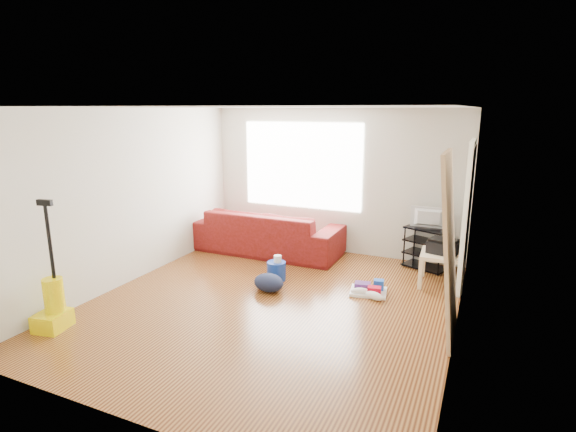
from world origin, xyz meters
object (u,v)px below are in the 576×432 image
at_px(bucket, 276,280).
at_px(backpack, 269,291).
at_px(side_table, 442,258).
at_px(tv_stand, 426,248).
at_px(sofa, 268,252).
at_px(vacuum, 53,305).
at_px(cleaning_tray, 370,289).

relative_size(bucket, backpack, 0.63).
relative_size(side_table, bucket, 2.22).
relative_size(tv_stand, backpack, 1.70).
bearing_deg(side_table, sofa, 173.07).
relative_size(bucket, vacuum, 0.19).
xyz_separation_m(side_table, vacuum, (-3.95, -3.20, -0.13)).
distance_m(backpack, vacuum, 2.68).
bearing_deg(cleaning_tray, side_table, 39.40).
distance_m(tv_stand, backpack, 2.65).
bearing_deg(sofa, side_table, 173.07).
bearing_deg(vacuum, side_table, 27.54).
relative_size(side_table, cleaning_tray, 1.14).
xyz_separation_m(side_table, backpack, (-2.17, -1.21, -0.41)).
relative_size(sofa, backpack, 5.85).
bearing_deg(side_table, bucket, -160.55).
distance_m(tv_stand, bucket, 2.44).
xyz_separation_m(tv_stand, backpack, (-1.87, -1.84, -0.34)).
bearing_deg(bucket, vacuum, -125.24).
bearing_deg(bucket, backpack, -78.96).
height_order(sofa, backpack, sofa).
bearing_deg(cleaning_tray, bucket, -176.41).
distance_m(tv_stand, cleaning_tray, 1.48).
bearing_deg(backpack, bucket, 113.66).
bearing_deg(backpack, sofa, 129.61).
bearing_deg(tv_stand, backpack, -114.33).
bearing_deg(sofa, backpack, 117.00).
relative_size(cleaning_tray, backpack, 1.23).
bearing_deg(cleaning_tray, sofa, 153.12).
height_order(sofa, cleaning_tray, sofa).
height_order(tv_stand, vacuum, vacuum).
xyz_separation_m(backpack, vacuum, (-1.78, -1.99, 0.28)).
bearing_deg(side_table, cleaning_tray, -140.60).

